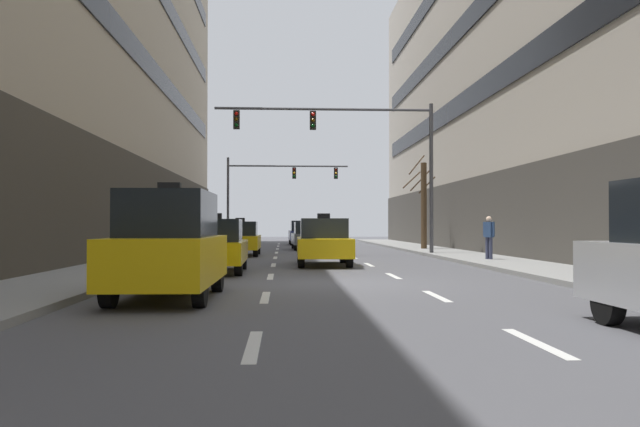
{
  "coord_description": "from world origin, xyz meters",
  "views": [
    {
      "loc": [
        -1.33,
        -15.51,
        1.41
      ],
      "look_at": [
        0.43,
        15.41,
        1.96
      ],
      "focal_mm": 36.01,
      "sensor_mm": 36.0,
      "label": 1
    }
  ],
  "objects_px": {
    "car_driving_4": "(303,233)",
    "car_driving_1": "(308,236)",
    "pedestrian_0": "(489,234)",
    "traffic_signal_0": "(358,142)",
    "taxi_driving_5": "(323,242)",
    "street_tree_0": "(423,204)",
    "taxi_driving_3": "(240,239)",
    "taxi_driving_0": "(215,246)",
    "taxi_driving_2": "(169,245)",
    "traffic_signal_1": "(271,183)"
  },
  "relations": [
    {
      "from": "taxi_driving_3",
      "to": "taxi_driving_5",
      "type": "relative_size",
      "value": 0.95
    },
    {
      "from": "car_driving_4",
      "to": "car_driving_1",
      "type": "bearing_deg",
      "value": -89.77
    },
    {
      "from": "taxi_driving_0",
      "to": "street_tree_0",
      "type": "xyz_separation_m",
      "value": [
        9.53,
        15.01,
        1.76
      ]
    },
    {
      "from": "taxi_driving_5",
      "to": "pedestrian_0",
      "type": "height_order",
      "value": "taxi_driving_5"
    },
    {
      "from": "car_driving_1",
      "to": "taxi_driving_2",
      "type": "bearing_deg",
      "value": -98.43
    },
    {
      "from": "taxi_driving_3",
      "to": "pedestrian_0",
      "type": "bearing_deg",
      "value": -32.89
    },
    {
      "from": "car_driving_4",
      "to": "taxi_driving_5",
      "type": "bearing_deg",
      "value": -89.93
    },
    {
      "from": "traffic_signal_0",
      "to": "pedestrian_0",
      "type": "bearing_deg",
      "value": -53.46
    },
    {
      "from": "traffic_signal_0",
      "to": "street_tree_0",
      "type": "distance_m",
      "value": 6.97
    },
    {
      "from": "taxi_driving_0",
      "to": "taxi_driving_2",
      "type": "bearing_deg",
      "value": -91.29
    },
    {
      "from": "taxi_driving_5",
      "to": "taxi_driving_0",
      "type": "bearing_deg",
      "value": -136.63
    },
    {
      "from": "taxi_driving_0",
      "to": "car_driving_4",
      "type": "relative_size",
      "value": 0.93
    },
    {
      "from": "pedestrian_0",
      "to": "traffic_signal_0",
      "type": "bearing_deg",
      "value": 126.54
    },
    {
      "from": "taxi_driving_3",
      "to": "pedestrian_0",
      "type": "relative_size",
      "value": 2.62
    },
    {
      "from": "taxi_driving_3",
      "to": "car_driving_4",
      "type": "height_order",
      "value": "taxi_driving_3"
    },
    {
      "from": "traffic_signal_1",
      "to": "taxi_driving_0",
      "type": "bearing_deg",
      "value": -92.1
    },
    {
      "from": "traffic_signal_1",
      "to": "pedestrian_0",
      "type": "xyz_separation_m",
      "value": [
        8.57,
        -24.45,
        -3.51
      ]
    },
    {
      "from": "street_tree_0",
      "to": "pedestrian_0",
      "type": "xyz_separation_m",
      "value": [
        0.1,
        -10.67,
        -1.49
      ]
    },
    {
      "from": "taxi_driving_2",
      "to": "street_tree_0",
      "type": "distance_m",
      "value": 23.8
    },
    {
      "from": "taxi_driving_2",
      "to": "traffic_signal_1",
      "type": "relative_size",
      "value": 0.47
    },
    {
      "from": "taxi_driving_5",
      "to": "traffic_signal_0",
      "type": "height_order",
      "value": "traffic_signal_0"
    },
    {
      "from": "taxi_driving_5",
      "to": "street_tree_0",
      "type": "distance_m",
      "value": 13.4
    },
    {
      "from": "taxi_driving_2",
      "to": "pedestrian_0",
      "type": "relative_size",
      "value": 2.67
    },
    {
      "from": "car_driving_1",
      "to": "street_tree_0",
      "type": "bearing_deg",
      "value": -21.08
    },
    {
      "from": "taxi_driving_2",
      "to": "traffic_signal_1",
      "type": "xyz_separation_m",
      "value": [
        1.21,
        35.47,
        3.54
      ]
    },
    {
      "from": "taxi_driving_3",
      "to": "taxi_driving_0",
      "type": "bearing_deg",
      "value": -90.22
    },
    {
      "from": "car_driving_4",
      "to": "taxi_driving_3",
      "type": "bearing_deg",
      "value": -102.04
    },
    {
      "from": "taxi_driving_0",
      "to": "pedestrian_0",
      "type": "distance_m",
      "value": 10.56
    },
    {
      "from": "taxi_driving_2",
      "to": "traffic_signal_1",
      "type": "distance_m",
      "value": 35.67
    },
    {
      "from": "traffic_signal_1",
      "to": "pedestrian_0",
      "type": "distance_m",
      "value": 26.15
    },
    {
      "from": "street_tree_0",
      "to": "pedestrian_0",
      "type": "relative_size",
      "value": 3.21
    },
    {
      "from": "taxi_driving_0",
      "to": "traffic_signal_1",
      "type": "height_order",
      "value": "traffic_signal_1"
    },
    {
      "from": "car_driving_4",
      "to": "traffic_signal_0",
      "type": "xyz_separation_m",
      "value": [
        2.02,
        -16.14,
        4.34
      ]
    },
    {
      "from": "car_driving_4",
      "to": "street_tree_0",
      "type": "relative_size",
      "value": 0.9
    },
    {
      "from": "street_tree_0",
      "to": "taxi_driving_3",
      "type": "bearing_deg",
      "value": -154.79
    },
    {
      "from": "taxi_driving_3",
      "to": "taxi_driving_5",
      "type": "bearing_deg",
      "value": -65.3
    },
    {
      "from": "taxi_driving_3",
      "to": "street_tree_0",
      "type": "height_order",
      "value": "street_tree_0"
    },
    {
      "from": "car_driving_4",
      "to": "pedestrian_0",
      "type": "distance_m",
      "value": 22.72
    },
    {
      "from": "taxi_driving_0",
      "to": "taxi_driving_5",
      "type": "height_order",
      "value": "taxi_driving_5"
    },
    {
      "from": "car_driving_4",
      "to": "street_tree_0",
      "type": "height_order",
      "value": "street_tree_0"
    },
    {
      "from": "car_driving_1",
      "to": "street_tree_0",
      "type": "xyz_separation_m",
      "value": [
        6.12,
        -2.36,
        1.77
      ]
    },
    {
      "from": "street_tree_0",
      "to": "traffic_signal_1",
      "type": "bearing_deg",
      "value": 121.59
    },
    {
      "from": "traffic_signal_0",
      "to": "traffic_signal_1",
      "type": "relative_size",
      "value": 1.11
    },
    {
      "from": "taxi_driving_2",
      "to": "pedestrian_0",
      "type": "xyz_separation_m",
      "value": [
        9.78,
        11.02,
        0.04
      ]
    },
    {
      "from": "taxi_driving_0",
      "to": "car_driving_1",
      "type": "xyz_separation_m",
      "value": [
        3.41,
        17.37,
        -0.0
      ]
    },
    {
      "from": "taxi_driving_0",
      "to": "pedestrian_0",
      "type": "bearing_deg",
      "value": 24.27
    },
    {
      "from": "car_driving_4",
      "to": "traffic_signal_1",
      "type": "bearing_deg",
      "value": 131.74
    },
    {
      "from": "taxi_driving_0",
      "to": "traffic_signal_1",
      "type": "bearing_deg",
      "value": 87.9
    },
    {
      "from": "taxi_driving_3",
      "to": "traffic_signal_0",
      "type": "bearing_deg",
      "value": -5.24
    },
    {
      "from": "taxi_driving_2",
      "to": "traffic_signal_1",
      "type": "bearing_deg",
      "value": 88.05
    }
  ]
}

